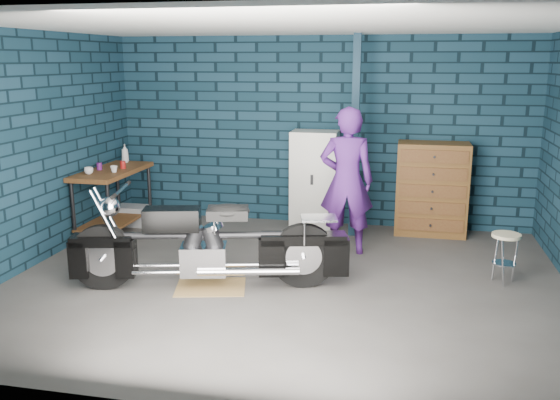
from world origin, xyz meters
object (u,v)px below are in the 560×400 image
(workbench, at_px, (114,202))
(locker, at_px, (314,180))
(storage_bin, at_px, (132,215))
(shop_stool, at_px, (504,258))
(person, at_px, (347,181))
(motorcycle, at_px, (209,238))
(tool_chest, at_px, (432,189))

(workbench, xyz_separation_m, locker, (2.65, 0.91, 0.24))
(workbench, height_order, storage_bin, workbench)
(workbench, xyz_separation_m, shop_stool, (5.00, -0.85, -0.18))
(locker, bearing_deg, person, -61.84)
(motorcycle, bearing_deg, shop_stool, 0.91)
(locker, distance_m, shop_stool, 2.97)
(workbench, bearing_deg, person, -2.40)
(person, bearing_deg, locker, -67.97)
(person, relative_size, locker, 1.31)
(storage_bin, bearing_deg, motorcycle, -47.79)
(locker, relative_size, tool_chest, 1.09)
(locker, xyz_separation_m, shop_stool, (2.35, -1.76, -0.42))
(workbench, height_order, tool_chest, tool_chest)
(tool_chest, bearing_deg, shop_stool, -67.75)
(motorcycle, relative_size, person, 1.36)
(storage_bin, xyz_separation_m, locker, (2.63, 0.44, 0.55))
(workbench, relative_size, storage_bin, 3.08)
(person, distance_m, storage_bin, 3.34)
(tool_chest, height_order, shop_stool, tool_chest)
(person, distance_m, locker, 1.20)
(person, xyz_separation_m, shop_stool, (1.79, -0.72, -0.63))
(motorcycle, distance_m, shop_stool, 3.18)
(motorcycle, xyz_separation_m, locker, (0.72, 2.55, 0.15))
(storage_bin, distance_m, shop_stool, 5.15)
(tool_chest, xyz_separation_m, shop_stool, (0.72, -1.76, -0.36))
(storage_bin, xyz_separation_m, shop_stool, (4.98, -1.32, 0.14))
(workbench, distance_m, storage_bin, 0.57)
(tool_chest, bearing_deg, motorcycle, -132.60)
(person, relative_size, tool_chest, 1.43)
(locker, bearing_deg, motorcycle, -105.70)
(storage_bin, distance_m, tool_chest, 4.31)
(person, distance_m, tool_chest, 1.52)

